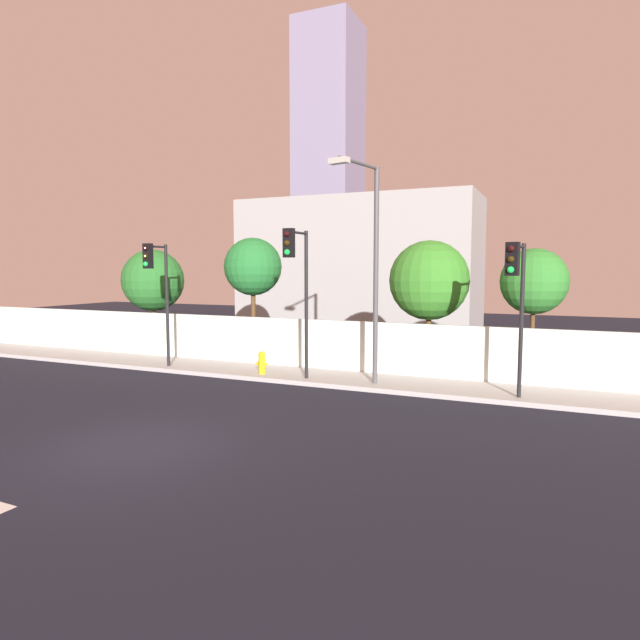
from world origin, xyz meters
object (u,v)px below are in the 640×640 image
roadside_tree_rightmost (534,282)px  roadside_tree_leftmost (153,281)px  traffic_light_center (516,286)px  street_lamp_curbside (371,255)px  roadside_tree_midleft (253,267)px  roadside_tree_midright (429,281)px  traffic_light_left (297,272)px  traffic_light_right (157,278)px  fire_hydrant (262,362)px

roadside_tree_rightmost → roadside_tree_leftmost: bearing=180.0°
traffic_light_center → street_lamp_curbside: bearing=175.0°
roadside_tree_midleft → roadside_tree_midright: size_ratio=1.05×
roadside_tree_leftmost → roadside_tree_midleft: bearing=-0.0°
roadside_tree_leftmost → traffic_light_left: bearing=-22.6°
traffic_light_right → roadside_tree_rightmost: (12.78, 3.68, -0.09)m
traffic_light_center → roadside_tree_midright: bearing=131.2°
traffic_light_left → roadside_tree_rightmost: size_ratio=1.09×
traffic_light_right → roadside_tree_rightmost: traffic_light_right is taller
traffic_light_right → street_lamp_curbside: bearing=2.6°
roadside_tree_leftmost → roadside_tree_midleft: roadside_tree_midleft is taller
traffic_light_right → roadside_tree_rightmost: bearing=16.1°
traffic_light_right → roadside_tree_leftmost: size_ratio=0.97×
street_lamp_curbside → roadside_tree_midright: size_ratio=1.41×
traffic_light_left → traffic_light_center: (6.64, 0.14, -0.38)m
traffic_light_right → roadside_tree_leftmost: bearing=132.4°
roadside_tree_midleft → roadside_tree_rightmost: roadside_tree_midleft is taller
traffic_light_center → roadside_tree_leftmost: roadside_tree_leftmost is taller
street_lamp_curbside → roadside_tree_midright: bearing=71.5°
traffic_light_left → fire_hydrant: bearing=158.1°
roadside_tree_rightmost → street_lamp_curbside: bearing=-144.4°
roadside_tree_midright → traffic_light_center: bearing=-48.8°
street_lamp_curbside → fire_hydrant: (-4.05, 0.18, -3.67)m
traffic_light_center → street_lamp_curbside: (-4.34, 0.38, 0.89)m
fire_hydrant → traffic_light_left: bearing=-21.9°
roadside_tree_midright → roadside_tree_midleft: bearing=180.0°
street_lamp_curbside → roadside_tree_midleft: street_lamp_curbside is taller
traffic_light_left → traffic_light_right: size_ratio=1.07×
roadside_tree_midleft → traffic_light_right: bearing=-117.3°
traffic_light_left → roadside_tree_midleft: bearing=135.8°
traffic_light_center → roadside_tree_leftmost: 16.27m
roadside_tree_midleft → roadside_tree_leftmost: bearing=180.0°
traffic_light_center → street_lamp_curbside: size_ratio=0.64×
roadside_tree_midright → traffic_light_right: bearing=-158.3°
fire_hydrant → roadside_tree_midright: roadside_tree_midright is taller
traffic_light_center → roadside_tree_midleft: 11.22m
traffic_light_center → roadside_tree_rightmost: traffic_light_center is taller
traffic_light_right → roadside_tree_midright: roadside_tree_midright is taller
roadside_tree_midleft → roadside_tree_rightmost: size_ratio=1.13×
traffic_light_center → traffic_light_right: size_ratio=0.96×
traffic_light_center → fire_hydrant: traffic_light_center is taller
traffic_light_center → roadside_tree_rightmost: 3.71m
traffic_light_left → street_lamp_curbside: (2.30, 0.52, 0.51)m
fire_hydrant → roadside_tree_midleft: size_ratio=0.16×
roadside_tree_rightmost → traffic_light_right: bearing=-163.9°
roadside_tree_midleft → traffic_light_center: bearing=-19.2°
traffic_light_right → fire_hydrant: 5.05m
roadside_tree_midright → roadside_tree_rightmost: 3.52m
traffic_light_center → roadside_tree_midright: size_ratio=0.90×
traffic_light_left → traffic_light_right: traffic_light_left is taller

